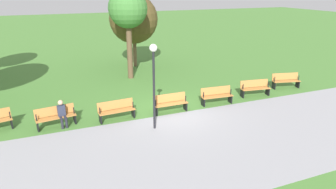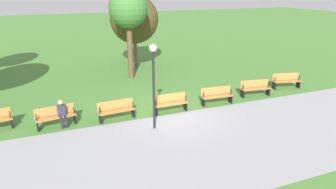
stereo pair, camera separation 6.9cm
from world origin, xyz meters
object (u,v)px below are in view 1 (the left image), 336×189
object	(u,v)px
bench_0	(286,80)
bench_3	(170,103)
bench_4	(116,110)
tree_0	(134,19)
bench_2	(217,95)
tree_1	(128,10)
bench_5	(56,116)
bench_1	(255,88)
person_seated	(62,113)
lamp_post	(154,71)

from	to	relation	value
bench_0	bench_3	world-z (taller)	same
bench_4	tree_0	bearing A→B (deg)	-114.91
bench_2	bench_4	xyz separation A→B (m)	(5.29, -0.00, 0.00)
bench_2	bench_0	bearing A→B (deg)	-167.81
bench_4	tree_1	bearing A→B (deg)	-114.66
bench_0	bench_5	size ratio (longest dim) A/B	1.01
bench_1	bench_5	distance (m)	10.55
bench_2	tree_1	xyz separation A→B (m)	(2.94, -6.26, 3.97)
bench_4	tree_0	world-z (taller)	tree_0
bench_4	tree_1	xyz separation A→B (m)	(-2.35, -6.26, 3.97)
bench_2	person_seated	distance (m)	7.65
bench_5	tree_1	size ratio (longest dim) A/B	0.30
tree_1	lamp_post	xyz separation A→B (m)	(1.03, 7.78, -1.84)
bench_3	tree_0	bearing A→B (deg)	-95.31
bench_5	tree_0	bearing A→B (deg)	-132.62
bench_3	lamp_post	bearing A→B (deg)	47.20
bench_2	tree_1	world-z (taller)	tree_1
bench_1	lamp_post	distance (m)	7.16
bench_3	person_seated	xyz separation A→B (m)	(5.00, -0.27, 0.17)
bench_0	person_seated	xyz separation A→B (m)	(12.88, 0.57, 0.17)
person_seated	tree_0	xyz separation A→B (m)	(-5.86, -9.05, 2.90)
lamp_post	person_seated	bearing A→B (deg)	-24.76
bench_5	person_seated	size ratio (longest dim) A/B	1.44
bench_3	person_seated	world-z (taller)	person_seated
bench_1	bench_4	distance (m)	7.93
bench_4	lamp_post	xyz separation A→B (m)	(-1.32, 1.52, 2.13)
person_seated	lamp_post	world-z (taller)	lamp_post
bench_2	bench_4	bearing A→B (deg)	4.07
person_seated	tree_1	xyz separation A→B (m)	(-4.70, -6.08, 3.81)
bench_4	bench_5	size ratio (longest dim) A/B	0.99
bench_2	tree_1	distance (m)	7.98
lamp_post	bench_5	bearing A→B (deg)	-24.46
bench_4	person_seated	xyz separation A→B (m)	(2.35, -0.18, 0.17)
bench_3	bench_4	xyz separation A→B (m)	(2.65, -0.09, 0.00)
bench_1	tree_1	xyz separation A→B (m)	(5.57, -5.98, 3.97)
bench_2	lamp_post	distance (m)	4.75
bench_5	tree_0	distance (m)	11.28
bench_3	tree_1	size ratio (longest dim) A/B	0.29
bench_5	bench_1	bearing A→B (deg)	171.85
tree_1	lamp_post	bearing A→B (deg)	82.48
bench_0	bench_5	bearing A→B (deg)	14.25
bench_1	person_seated	xyz separation A→B (m)	(10.27, 0.10, 0.17)
bench_1	bench_0	bearing A→B (deg)	-161.71
bench_5	person_seated	bearing A→B (deg)	151.48
bench_0	tree_0	size ratio (longest dim) A/B	0.33
bench_0	tree_1	distance (m)	10.63
bench_1	bench_4	world-z (taller)	same
bench_1	bench_5	xyz separation A→B (m)	(10.55, 0.00, 0.00)
bench_2	tree_0	size ratio (longest dim) A/B	0.32
bench_3	tree_1	xyz separation A→B (m)	(0.29, -6.36, 3.97)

